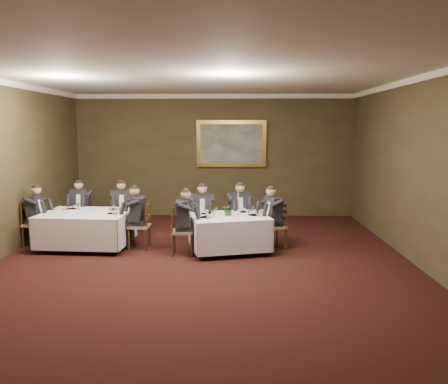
{
  "coord_description": "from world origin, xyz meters",
  "views": [
    {
      "loc": [
        0.61,
        -7.64,
        2.56
      ],
      "look_at": [
        0.35,
        1.93,
        1.15
      ],
      "focal_mm": 35.0,
      "sensor_mm": 36.0,
      "label": 1
    }
  ],
  "objects_px": {
    "diner_main_backright": "(239,219)",
    "chair_sec_backleft": "(82,224)",
    "chair_main_backright": "(239,229)",
    "chair_main_endright": "(274,236)",
    "diner_main_endright": "(274,225)",
    "table_main": "(229,231)",
    "diner_sec_backright": "(122,216)",
    "chair_main_backleft": "(203,231)",
    "centerpiece": "(229,209)",
    "diner_main_backleft": "(203,221)",
    "candlestick": "(238,206)",
    "diner_main_endleft": "(182,230)",
    "diner_sec_endleft": "(35,223)",
    "chair_sec_backright": "(123,225)",
    "chair_sec_endleft": "(35,233)",
    "chair_sec_endright": "(140,235)",
    "painting": "(231,144)",
    "diner_sec_backleft": "(81,215)",
    "diner_sec_endright": "(139,225)",
    "table_second": "(87,227)",
    "chair_main_endleft": "(182,241)"
  },
  "relations": [
    {
      "from": "table_main",
      "to": "diner_main_endleft",
      "type": "relative_size",
      "value": 1.35
    },
    {
      "from": "candlestick",
      "to": "chair_main_endleft",
      "type": "bearing_deg",
      "value": -163.84
    },
    {
      "from": "diner_main_backleft",
      "to": "chair_sec_endleft",
      "type": "relative_size",
      "value": 1.35
    },
    {
      "from": "diner_main_backright",
      "to": "painting",
      "type": "distance_m",
      "value": 3.29
    },
    {
      "from": "diner_main_backright",
      "to": "chair_sec_backleft",
      "type": "height_order",
      "value": "diner_main_backright"
    },
    {
      "from": "diner_main_endleft",
      "to": "diner_sec_backleft",
      "type": "bearing_deg",
      "value": -123.49
    },
    {
      "from": "diner_sec_endright",
      "to": "chair_sec_endleft",
      "type": "height_order",
      "value": "diner_sec_endright"
    },
    {
      "from": "table_second",
      "to": "chair_sec_endright",
      "type": "xyz_separation_m",
      "value": [
        1.17,
        -0.06,
        -0.17
      ]
    },
    {
      "from": "diner_sec_backleft",
      "to": "chair_sec_endleft",
      "type": "distance_m",
      "value": 1.18
    },
    {
      "from": "diner_main_backright",
      "to": "centerpiece",
      "type": "distance_m",
      "value": 0.97
    },
    {
      "from": "diner_main_endright",
      "to": "chair_sec_backleft",
      "type": "bearing_deg",
      "value": 53.54
    },
    {
      "from": "chair_sec_endright",
      "to": "diner_main_backright",
      "type": "bearing_deg",
      "value": -71.51
    },
    {
      "from": "diner_main_backleft",
      "to": "centerpiece",
      "type": "height_order",
      "value": "diner_main_backleft"
    },
    {
      "from": "diner_main_backright",
      "to": "diner_sec_backright",
      "type": "height_order",
      "value": "same"
    },
    {
      "from": "diner_main_endright",
      "to": "painting",
      "type": "distance_m",
      "value": 3.96
    },
    {
      "from": "chair_main_backleft",
      "to": "diner_sec_backright",
      "type": "relative_size",
      "value": 0.74
    },
    {
      "from": "chair_sec_backright",
      "to": "diner_main_backright",
      "type": "bearing_deg",
      "value": 161.32
    },
    {
      "from": "centerpiece",
      "to": "chair_sec_endleft",
      "type": "bearing_deg",
      "value": 175.63
    },
    {
      "from": "chair_main_backright",
      "to": "chair_main_endright",
      "type": "bearing_deg",
      "value": 125.92
    },
    {
      "from": "diner_sec_endleft",
      "to": "candlestick",
      "type": "relative_size",
      "value": 2.77
    },
    {
      "from": "chair_sec_backright",
      "to": "chair_main_backleft",
      "type": "bearing_deg",
      "value": 153.01
    },
    {
      "from": "chair_main_backleft",
      "to": "diner_main_backleft",
      "type": "relative_size",
      "value": 0.74
    },
    {
      "from": "diner_main_backleft",
      "to": "diner_main_endleft",
      "type": "relative_size",
      "value": 1.0
    },
    {
      "from": "diner_main_backleft",
      "to": "diner_main_backright",
      "type": "bearing_deg",
      "value": -167.66
    },
    {
      "from": "chair_sec_endright",
      "to": "diner_sec_endleft",
      "type": "height_order",
      "value": "diner_sec_endleft"
    },
    {
      "from": "table_main",
      "to": "chair_main_backright",
      "type": "height_order",
      "value": "chair_main_backright"
    },
    {
      "from": "chair_main_backleft",
      "to": "centerpiece",
      "type": "relative_size",
      "value": 3.65
    },
    {
      "from": "chair_main_backleft",
      "to": "diner_main_endleft",
      "type": "bearing_deg",
      "value": 67.39
    },
    {
      "from": "candlestick",
      "to": "painting",
      "type": "relative_size",
      "value": 0.24
    },
    {
      "from": "diner_sec_backleft",
      "to": "centerpiece",
      "type": "xyz_separation_m",
      "value": [
        3.52,
        -1.23,
        0.39
      ]
    },
    {
      "from": "table_second",
      "to": "diner_sec_backleft",
      "type": "relative_size",
      "value": 1.43
    },
    {
      "from": "chair_main_backleft",
      "to": "chair_main_endleft",
      "type": "distance_m",
      "value": 0.98
    },
    {
      "from": "table_main",
      "to": "table_second",
      "type": "bearing_deg",
      "value": 175.01
    },
    {
      "from": "chair_sec_backright",
      "to": "diner_sec_endright",
      "type": "relative_size",
      "value": 0.74
    },
    {
      "from": "diner_main_backleft",
      "to": "chair_sec_backright",
      "type": "height_order",
      "value": "diner_main_backleft"
    },
    {
      "from": "diner_main_backleft",
      "to": "chair_main_backright",
      "type": "xyz_separation_m",
      "value": [
        0.81,
        0.22,
        -0.23
      ]
    },
    {
      "from": "diner_main_backleft",
      "to": "table_main",
      "type": "bearing_deg",
      "value": 130.24
    },
    {
      "from": "table_main",
      "to": "diner_sec_backleft",
      "type": "relative_size",
      "value": 1.35
    },
    {
      "from": "diner_main_backleft",
      "to": "chair_main_endright",
      "type": "relative_size",
      "value": 1.35
    },
    {
      "from": "diner_main_endright",
      "to": "diner_sec_endleft",
      "type": "xyz_separation_m",
      "value": [
        -5.19,
        0.09,
        0.0
      ]
    },
    {
      "from": "chair_main_backleft",
      "to": "centerpiece",
      "type": "distance_m",
      "value": 1.08
    },
    {
      "from": "diner_main_endleft",
      "to": "centerpiece",
      "type": "distance_m",
      "value": 1.04
    },
    {
      "from": "painting",
      "to": "chair_main_endright",
      "type": "bearing_deg",
      "value": -74.69
    },
    {
      "from": "diner_main_endright",
      "to": "diner_sec_backright",
      "type": "bearing_deg",
      "value": 51.06
    },
    {
      "from": "diner_main_endright",
      "to": "candlestick",
      "type": "distance_m",
      "value": 0.89
    },
    {
      "from": "diner_sec_endleft",
      "to": "chair_main_backleft",
      "type": "bearing_deg",
      "value": 95.45
    },
    {
      "from": "chair_sec_backleft",
      "to": "candlestick",
      "type": "distance_m",
      "value": 3.94
    },
    {
      "from": "diner_main_backleft",
      "to": "chair_main_endright",
      "type": "distance_m",
      "value": 1.63
    },
    {
      "from": "diner_sec_backright",
      "to": "diner_sec_endleft",
      "type": "distance_m",
      "value": 1.91
    },
    {
      "from": "table_second",
      "to": "diner_main_backright",
      "type": "relative_size",
      "value": 1.43
    }
  ]
}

